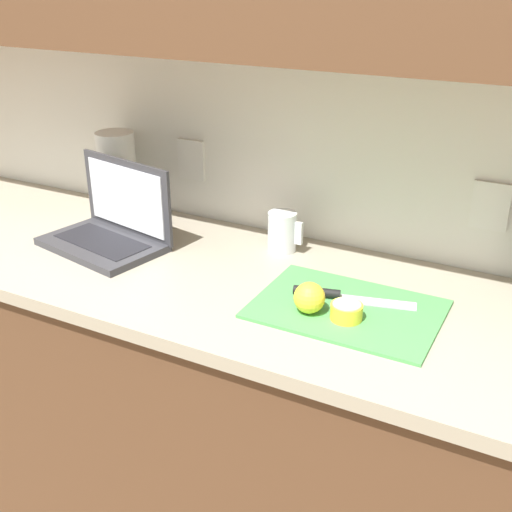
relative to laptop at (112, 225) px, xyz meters
The scene contains 8 objects.
counter_unit 0.57m from the laptop, ahead, with size 2.17×0.64×0.90m.
laptop is the anchor object (origin of this frame).
cutting_board 0.72m from the laptop, ahead, with size 0.41×0.29×0.01m, color #4C9E51.
knife 0.67m from the laptop, ahead, with size 0.28×0.10×0.02m.
lemon_half_cut 0.74m from the laptop, ahead, with size 0.07×0.07×0.04m.
lemon_whole_beside 0.65m from the laptop, ahead, with size 0.07×0.07×0.07m.
measuring_cup 0.47m from the laptop, 21.90° to the left, with size 0.10×0.08×0.11m.
paper_towel_roll 0.27m from the laptop, 124.00° to the left, with size 0.12×0.12×0.25m.
Camera 1 is at (0.82, -1.25, 1.62)m, focal length 45.00 mm.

